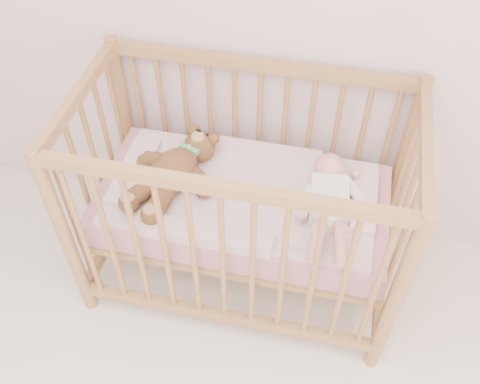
% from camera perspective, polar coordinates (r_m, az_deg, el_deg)
% --- Properties ---
extents(crib, '(1.36, 0.76, 1.00)m').
position_cam_1_polar(crib, '(2.29, 0.27, -1.13)').
color(crib, '#AB7E48').
rests_on(crib, floor).
extents(mattress, '(1.22, 0.62, 0.13)m').
position_cam_1_polar(mattress, '(2.30, 0.27, -1.37)').
color(mattress, '#CA7E8D').
rests_on(mattress, crib).
extents(blanket, '(1.10, 0.58, 0.06)m').
position_cam_1_polar(blanket, '(2.24, 0.28, -0.11)').
color(blanket, '#ECA2AD').
rests_on(blanket, mattress).
extents(baby, '(0.33, 0.60, 0.14)m').
position_cam_1_polar(baby, '(2.15, 9.51, -0.68)').
color(baby, white).
rests_on(baby, blanket).
extents(teddy_bear, '(0.56, 0.65, 0.15)m').
position_cam_1_polar(teddy_bear, '(2.23, -7.20, 2.20)').
color(teddy_bear, brown).
rests_on(teddy_bear, blanket).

